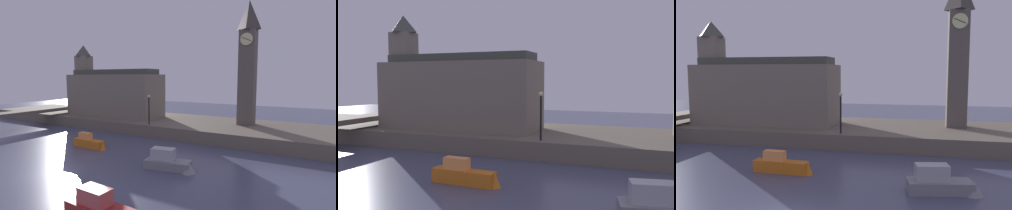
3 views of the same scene
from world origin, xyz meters
The scene contains 7 objects.
ground_plane centered at (0.00, 0.00, 0.00)m, with size 120.00×120.00×0.00m, color #474C66.
far_embankment centered at (0.00, 20.00, 0.75)m, with size 70.00×12.00×1.50m, color #6B6051.
clock_tower centered at (9.96, 21.24, 9.64)m, with size 2.18×2.23×15.70m.
parliament_hall centered at (-10.99, 19.03, 5.20)m, with size 15.74×5.66×11.52m.
streetlamp centered at (-0.93, 14.85, 3.91)m, with size 0.36×0.36×3.85m.
boat_cruiser_grey centered at (7.78, 5.20, 0.59)m, with size 4.69×2.15×1.76m.
boat_patrol_orange centered at (-3.20, 6.81, 0.56)m, with size 4.45×1.01×1.60m.
Camera 1 is at (18.13, -13.23, 7.57)m, focal length 28.22 mm.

